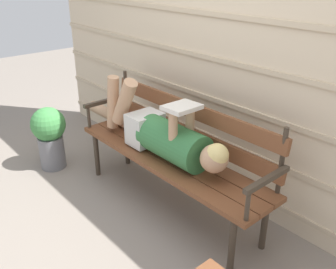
% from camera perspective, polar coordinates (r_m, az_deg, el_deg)
% --- Properties ---
extents(ground_plane, '(12.00, 12.00, 0.00)m').
position_cam_1_polar(ground_plane, '(2.97, -2.07, -11.82)').
color(ground_plane, gray).
extents(house_siding, '(4.49, 0.08, 2.23)m').
position_cam_1_polar(house_siding, '(2.89, 7.50, 11.51)').
color(house_siding, beige).
rests_on(house_siding, ground).
extents(park_bench, '(1.78, 0.44, 0.90)m').
position_cam_1_polar(park_bench, '(2.82, 1.01, -2.02)').
color(park_bench, brown).
rests_on(park_bench, ground).
extents(reclining_person, '(1.73, 0.28, 0.53)m').
position_cam_1_polar(reclining_person, '(2.78, -1.02, 0.12)').
color(reclining_person, '#33703D').
extents(potted_plant, '(0.31, 0.31, 0.59)m').
position_cam_1_polar(potted_plant, '(3.59, -17.63, 0.05)').
color(potted_plant, slate).
rests_on(potted_plant, ground).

